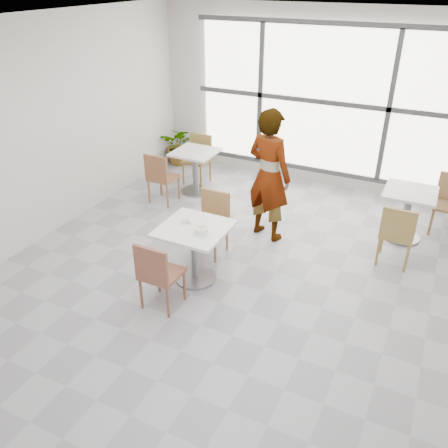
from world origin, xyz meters
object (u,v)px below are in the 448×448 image
at_px(oatmeal_bowl, 201,230).
at_px(bg_chair_left_far, 199,155).
at_px(bg_table_right, 407,208).
at_px(main_table, 195,244).
at_px(bg_chair_left_near, 160,175).
at_px(chair_near, 157,272).
at_px(plant_left, 179,145).
at_px(chair_far, 212,218).
at_px(bg_chair_right_near, 397,232).
at_px(person, 269,176).
at_px(coffee_cup, 186,221).
at_px(bg_table_left, 195,166).

bearing_deg(oatmeal_bowl, bg_chair_left_far, 119.55).
bearing_deg(bg_table_right, main_table, -134.82).
relative_size(main_table, oatmeal_bowl, 3.81).
relative_size(oatmeal_bowl, bg_chair_left_near, 0.24).
distance_m(chair_near, bg_chair_left_far, 3.67).
xyz_separation_m(bg_table_right, plant_left, (-4.42, 1.10, -0.10)).
xyz_separation_m(chair_near, chair_far, (-0.04, 1.39, 0.00)).
distance_m(oatmeal_bowl, bg_chair_right_near, 2.55).
bearing_deg(chair_far, oatmeal_bowl, -70.78).
distance_m(person, plant_left, 3.27).
bearing_deg(bg_chair_right_near, bg_chair_left_near, -3.46).
height_order(coffee_cup, bg_chair_left_far, bg_chair_left_far).
distance_m(coffee_cup, bg_table_left, 2.53).
height_order(chair_far, bg_chair_left_far, same).
relative_size(bg_chair_left_near, bg_chair_left_far, 1.00).
xyz_separation_m(bg_table_left, plant_left, (-0.94, 1.03, -0.10)).
bearing_deg(main_table, bg_chair_right_near, 33.12).
bearing_deg(bg_chair_left_far, person, -35.13).
bearing_deg(coffee_cup, plant_left, 122.30).
bearing_deg(main_table, bg_table_left, 119.01).
xyz_separation_m(main_table, coffee_cup, (-0.14, 0.05, 0.26)).
distance_m(chair_far, bg_chair_right_near, 2.41).
bearing_deg(oatmeal_bowl, bg_table_left, 120.82).
height_order(coffee_cup, bg_table_right, coffee_cup).
relative_size(main_table, plant_left, 1.04).
xyz_separation_m(oatmeal_bowl, bg_table_right, (2.06, 2.31, -0.31)).
height_order(main_table, plant_left, plant_left).
bearing_deg(chair_near, bg_chair_right_near, -137.13).
bearing_deg(chair_near, bg_chair_left_near, -57.67).
bearing_deg(bg_table_left, person, -27.44).
height_order(coffee_cup, bg_table_left, coffee_cup).
relative_size(chair_far, bg_table_right, 1.16).
relative_size(chair_far, plant_left, 1.13).
bearing_deg(plant_left, chair_near, -62.10).
relative_size(bg_chair_right_near, plant_left, 1.13).
relative_size(main_table, chair_near, 0.92).
bearing_deg(coffee_cup, bg_chair_left_far, 115.96).
bearing_deg(bg_chair_right_near, person, -0.33).
relative_size(coffee_cup, person, 0.08).
bearing_deg(main_table, plant_left, 123.65).
xyz_separation_m(chair_near, plant_left, (-2.12, 4.01, -0.11)).
height_order(main_table, bg_chair_left_near, bg_chair_left_near).
xyz_separation_m(main_table, plant_left, (-2.21, 3.33, -0.14)).
relative_size(chair_near, coffee_cup, 5.47).
relative_size(main_table, person, 0.42).
xyz_separation_m(oatmeal_bowl, bg_chair_right_near, (2.03, 1.51, -0.29)).
distance_m(oatmeal_bowl, person, 1.55).
bearing_deg(person, bg_chair_left_near, 10.46).
height_order(main_table, oatmeal_bowl, oatmeal_bowl).
bearing_deg(bg_chair_right_near, main_table, 33.12).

